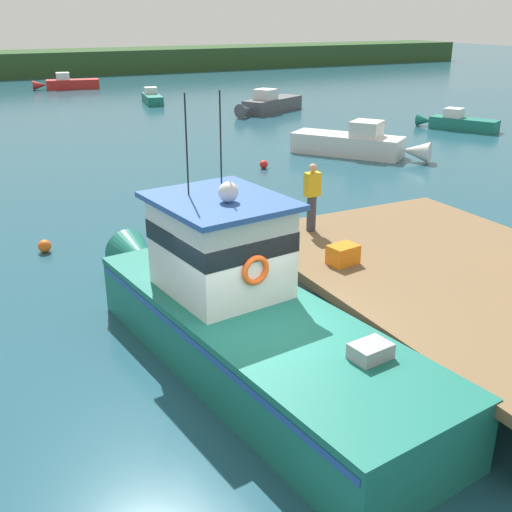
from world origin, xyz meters
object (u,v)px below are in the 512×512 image
Objects in this scene: main_fishing_boat at (240,312)px; moored_boat_mid_harbor at (269,104)px; crate_stack_mid_dock at (343,254)px; moored_boat_far_left at (357,144)px; mooring_buoy_outer at (45,246)px; moored_boat_far_right at (458,122)px; mooring_buoy_inshore at (264,164)px; deckhand_by_the_boat at (312,196)px; moored_boat_off_the_point at (68,83)px; moored_boat_near_channel at (152,98)px.

moored_boat_mid_harbor is at bearing 60.64° from main_fishing_boat.
crate_stack_mid_dock reaches higher than moored_boat_far_left.
moored_boat_far_right is at bearing 20.90° from mooring_buoy_outer.
moored_boat_far_right is 14.33m from mooring_buoy_inshore.
moored_boat_far_right is (18.30, 13.80, -1.66)m from deckhand_by_the_boat.
crate_stack_mid_dock is 0.10× the size of moored_boat_far_left.
mooring_buoy_outer is at bearing 126.26° from crate_stack_mid_dock.
crate_stack_mid_dock is at bearing -139.82° from moored_boat_far_right.
main_fishing_boat is 1.70× the size of moored_boat_far_left.
moored_boat_far_right is (21.54, 16.58, -0.61)m from main_fishing_boat.
moored_boat_far_right is at bearing 17.97° from moored_boat_far_left.
deckhand_by_the_boat reaches higher than moored_boat_off_the_point.
crate_stack_mid_dock is at bearing 14.17° from main_fishing_boat.
moored_boat_mid_harbor reaches higher than mooring_buoy_outer.
mooring_buoy_outer is (-8.57, -39.18, -0.30)m from moored_boat_off_the_point.
crate_stack_mid_dock is 1.70× the size of mooring_buoy_outer.
deckhand_by_the_boat is 4.74× the size of mooring_buoy_inshore.
moored_boat_off_the_point is at bearing 85.54° from crate_stack_mid_dock.
deckhand_by_the_boat is at bearing 40.60° from main_fishing_boat.
crate_stack_mid_dock is at bearing -110.98° from mooring_buoy_inshore.
moored_boat_far_left reaches higher than mooring_buoy_inshore.
moored_boat_off_the_point is 16.03× the size of mooring_buoy_inshore.
moored_boat_far_right is at bearing -59.00° from moored_boat_mid_harbor.
deckhand_by_the_boat is at bearing -130.41° from moored_boat_far_left.
deckhand_by_the_boat is at bearing -112.27° from mooring_buoy_inshore.
mooring_buoy_outer is (-4.99, 6.80, -1.23)m from crate_stack_mid_dock.
mooring_buoy_outer is at bearing 139.52° from deckhand_by_the_boat.
main_fishing_boat is at bearing -119.55° from mooring_buoy_inshore.
moored_boat_off_the_point is 40.10m from mooring_buoy_outer.
deckhand_by_the_boat is 0.28× the size of moored_boat_far_left.
mooring_buoy_outer is at bearing -113.82° from moored_boat_near_channel.
moored_boat_off_the_point reaches higher than moored_boat_far_right.
moored_boat_near_channel is at bearing 78.38° from deckhand_by_the_boat.
deckhand_by_the_boat is at bearing -101.62° from moored_boat_near_channel.
crate_stack_mid_dock is at bearing -127.04° from moored_boat_far_left.
deckhand_by_the_boat is 4.62× the size of mooring_buoy_outer.
moored_boat_off_the_point is (-15.24, 30.08, 0.08)m from moored_boat_far_right.
crate_stack_mid_dock reaches higher than mooring_buoy_inshore.
mooring_buoy_inshore is at bearing -119.17° from moored_boat_mid_harbor.
moored_boat_mid_harbor is at bearing 60.83° from mooring_buoy_inshore.
moored_boat_mid_harbor is 1.32× the size of moored_boat_far_right.
main_fishing_boat is at bearing -119.36° from moored_boat_mid_harbor.
crate_stack_mid_dock is 0.10× the size of moored_boat_mid_harbor.
moored_boat_far_right is at bearing -63.13° from moored_boat_off_the_point.
moored_boat_far_left is 33.59m from moored_boat_off_the_point.
main_fishing_boat is at bearing -165.83° from crate_stack_mid_dock.
moored_boat_mid_harbor is 16.68× the size of mooring_buoy_outer.
deckhand_by_the_boat is 22.98m from moored_boat_far_right.
moored_boat_near_channel is at bearing 122.43° from moored_boat_far_right.
moored_boat_off_the_point is at bearing 86.02° from deckhand_by_the_boat.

